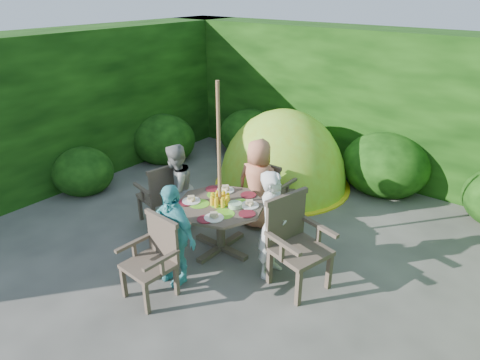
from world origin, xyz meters
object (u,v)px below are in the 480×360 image
Objects in this scene: garden_chair_front at (154,257)px; child_left at (176,189)px; child_front at (173,234)px; child_right at (273,225)px; parasol_pole at (219,172)px; child_back at (258,184)px; garden_chair_left at (161,193)px; garden_chair_right at (295,241)px; garden_chair_back at (271,189)px; dome_tent at (281,185)px; patio_table at (221,211)px.

child_left is (-0.79, 1.11, 0.16)m from garden_chair_front.
child_right is at bearing 50.24° from child_front.
child_front is at bearing 126.08° from child_right.
child_back is (0.01, 0.80, -0.46)m from parasol_pole.
garden_chair_left is 0.67× the size of child_right.
child_back reaches higher than garden_chair_right.
child_right reaches higher than garden_chair_back.
child_back is 0.49× the size of dome_tent.
parasol_pole is at bearing 105.43° from garden_chair_right.
parasol_pole is at bearing 81.08° from child_right.
garden_chair_front is 0.72× the size of child_front.
parasol_pole is at bearing -76.87° from dome_tent.
child_left is 0.48× the size of dome_tent.
garden_chair_left is (-2.20, -0.02, -0.07)m from garden_chair_right.
garden_chair_left is 0.69× the size of child_back.
garden_chair_front reaches higher than patio_table.
child_right is (0.80, -0.01, 0.10)m from patio_table.
child_right is (0.80, -0.01, -0.44)m from parasol_pole.
parasol_pole reaches higher than child_back.
garden_chair_front is (-0.01, -1.10, -0.63)m from parasol_pole.
child_left is at bearing 179.52° from patio_table.
garden_chair_right is 1.15× the size of garden_chair_left.
garden_chair_back is at bearing 89.61° from patio_table.
parasol_pole is 2.44m from dome_tent.
garden_chair_front is at bearing 77.03° from child_back.
dome_tent is (0.65, 2.14, -0.47)m from garden_chair_left.
parasol_pole is 1.66× the size of child_right.
child_right is 1.60m from child_left.
dome_tent is at bearing 175.53° from garden_chair_left.
garden_chair_front is at bearing 150.20° from garden_chair_right.
garden_chair_back is at bearing 59.52° from garden_chair_right.
child_back is at bearing 138.28° from garden_chair_left.
child_right is at bearing -58.54° from dome_tent.
child_right reaches higher than child_back.
patio_table is at bearing 105.39° from garden_chair_right.
parasol_pole is 1.27m from garden_chair_back.
garden_chair_front reaches higher than garden_chair_back.
child_front is at bearing 93.42° from garden_chair_front.
parasol_pole is at bearing 102.62° from garden_chair_left.
parasol_pole is 0.92m from child_back.
child_left is 2.24m from dome_tent.
dome_tent is at bearing 102.12° from parasol_pole.
garden_chair_front is (-0.01, -1.10, -0.09)m from patio_table.
parasol_pole is 0.83× the size of dome_tent.
garden_chair_left is 0.34× the size of dome_tent.
garden_chair_back is at bearing 92.79° from garden_chair_front.
garden_chair_back is at bearing 27.00° from child_right.
garden_chair_left is at bearing -105.78° from dome_tent.
garden_chair_front is (-1.10, -1.11, -0.08)m from garden_chair_right.
garden_chair_front is at bearing 57.32° from garden_chair_left.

